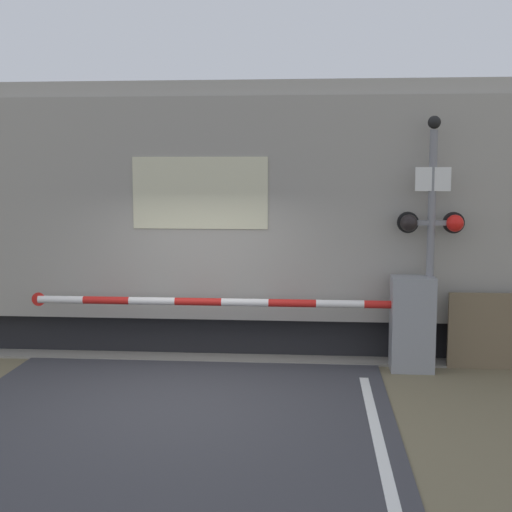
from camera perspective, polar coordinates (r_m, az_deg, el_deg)
name	(u,v)px	position (r m, az deg, el deg)	size (l,w,h in m)	color
ground_plane	(180,398)	(9.12, -6.08, -11.25)	(80.00, 80.00, 0.00)	#6B6047
track_bed	(216,336)	(12.21, -3.22, -6.41)	(36.00, 3.20, 0.13)	gray
train	(213,213)	(11.90, -3.45, 3.44)	(20.02, 2.72, 4.14)	black
crossing_barrier	(382,320)	(10.28, 10.02, -5.08)	(5.83, 0.44, 1.35)	gray
signal_post	(431,228)	(10.26, 13.85, 2.22)	(0.93, 0.26, 3.58)	gray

